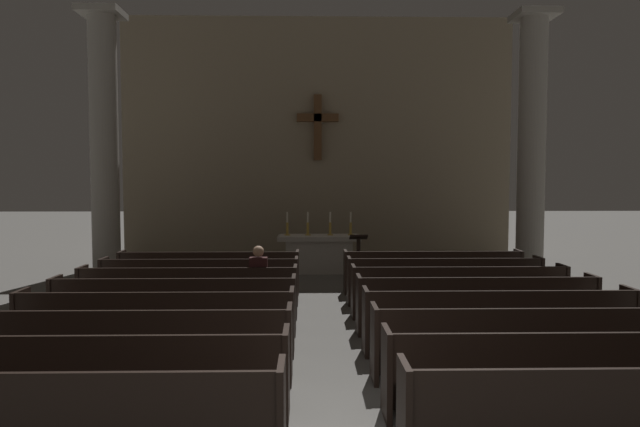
{
  "coord_description": "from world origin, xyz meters",
  "views": [
    {
      "loc": [
        -0.3,
        -4.8,
        2.51
      ],
      "look_at": [
        0.0,
        9.21,
        1.67
      ],
      "focal_mm": 32.14,
      "sensor_mm": 36.0,
      "label": 1
    }
  ],
  "objects_px": {
    "pew_left_row_4": "(157,323)",
    "candlestick_outer_left": "(287,228)",
    "candlestick_outer_right": "(351,228)",
    "lectern": "(358,258)",
    "pew_left_row_2": "(101,375)",
    "pew_right_row_4": "(499,321)",
    "candlestick_inner_left": "(308,228)",
    "pew_right_row_1": "(625,415)",
    "pew_right_row_8": "(432,272)",
    "pew_right_row_7": "(444,280)",
    "lone_worshipper": "(259,280)",
    "column_left_second": "(104,149)",
    "pew_left_row_3": "(133,345)",
    "altar": "(319,253)",
    "pew_left_row_8": "(210,272)",
    "pew_right_row_5": "(476,304)",
    "pew_left_row_6": "(189,292)",
    "pew_right_row_2": "(568,372)",
    "pew_right_row_3": "(528,342)",
    "pew_right_row_6": "(459,291)",
    "pew_left_row_1": "(55,420)",
    "pew_left_row_7": "(200,281)",
    "column_right_second": "(532,150)",
    "candlestick_inner_right": "(330,228)",
    "pew_left_row_5": "(175,306)"
  },
  "relations": [
    {
      "from": "altar",
      "to": "lone_worshipper",
      "type": "bearing_deg",
      "value": -103.35
    },
    {
      "from": "pew_left_row_6",
      "to": "pew_right_row_5",
      "type": "relative_size",
      "value": 1.0
    },
    {
      "from": "pew_left_row_4",
      "to": "candlestick_outer_left",
      "type": "distance_m",
      "value": 7.43
    },
    {
      "from": "pew_left_row_7",
      "to": "pew_right_row_6",
      "type": "relative_size",
      "value": 1.0
    },
    {
      "from": "pew_right_row_7",
      "to": "candlestick_outer_left",
      "type": "distance_m",
      "value": 5.18
    },
    {
      "from": "pew_right_row_8",
      "to": "candlestick_outer_right",
      "type": "relative_size",
      "value": 6.22
    },
    {
      "from": "pew_right_row_6",
      "to": "pew_right_row_7",
      "type": "bearing_deg",
      "value": 90.0
    },
    {
      "from": "pew_left_row_5",
      "to": "candlestick_outer_left",
      "type": "distance_m",
      "value": 6.37
    },
    {
      "from": "pew_right_row_1",
      "to": "candlestick_outer_right",
      "type": "relative_size",
      "value": 6.22
    },
    {
      "from": "pew_left_row_4",
      "to": "pew_left_row_8",
      "type": "height_order",
      "value": "same"
    },
    {
      "from": "pew_right_row_7",
      "to": "pew_right_row_4",
      "type": "bearing_deg",
      "value": -90.0
    },
    {
      "from": "pew_left_row_7",
      "to": "candlestick_inner_left",
      "type": "bearing_deg",
      "value": 61.45
    },
    {
      "from": "pew_left_row_1",
      "to": "pew_left_row_8",
      "type": "relative_size",
      "value": 1.0
    },
    {
      "from": "altar",
      "to": "candlestick_outer_left",
      "type": "relative_size",
      "value": 3.52
    },
    {
      "from": "column_right_second",
      "to": "pew_right_row_5",
      "type": "bearing_deg",
      "value": -119.11
    },
    {
      "from": "column_left_second",
      "to": "candlestick_outer_right",
      "type": "height_order",
      "value": "column_left_second"
    },
    {
      "from": "candlestick_inner_left",
      "to": "column_left_second",
      "type": "bearing_deg",
      "value": -169.59
    },
    {
      "from": "pew_right_row_5",
      "to": "candlestick_outer_right",
      "type": "distance_m",
      "value": 6.37
    },
    {
      "from": "pew_right_row_5",
      "to": "pew_right_row_7",
      "type": "bearing_deg",
      "value": 90.0
    },
    {
      "from": "pew_right_row_3",
      "to": "candlestick_outer_right",
      "type": "bearing_deg",
      "value": 100.83
    },
    {
      "from": "pew_left_row_2",
      "to": "candlestick_inner_left",
      "type": "relative_size",
      "value": 6.22
    },
    {
      "from": "pew_left_row_2",
      "to": "pew_right_row_4",
      "type": "bearing_deg",
      "value": 24.17
    },
    {
      "from": "pew_left_row_3",
      "to": "pew_right_row_7",
      "type": "distance_m",
      "value": 6.56
    },
    {
      "from": "lone_worshipper",
      "to": "pew_left_row_3",
      "type": "bearing_deg",
      "value": -110.7
    },
    {
      "from": "lectern",
      "to": "candlestick_inner_left",
      "type": "bearing_deg",
      "value": 136.32
    },
    {
      "from": "pew_right_row_1",
      "to": "pew_right_row_8",
      "type": "distance_m",
      "value": 7.67
    },
    {
      "from": "pew_left_row_5",
      "to": "pew_right_row_4",
      "type": "distance_m",
      "value": 5.0
    },
    {
      "from": "pew_right_row_1",
      "to": "column_left_second",
      "type": "height_order",
      "value": "column_left_second"
    },
    {
      "from": "pew_left_row_2",
      "to": "column_left_second",
      "type": "height_order",
      "value": "column_left_second"
    },
    {
      "from": "pew_left_row_6",
      "to": "column_left_second",
      "type": "relative_size",
      "value": 0.58
    },
    {
      "from": "pew_right_row_7",
      "to": "candlestick_outer_left",
      "type": "xyz_separation_m",
      "value": [
        -3.29,
        3.94,
        0.73
      ]
    },
    {
      "from": "pew_right_row_2",
      "to": "pew_right_row_3",
      "type": "relative_size",
      "value": 1.0
    },
    {
      "from": "lectern",
      "to": "pew_right_row_5",
      "type": "bearing_deg",
      "value": -73.23
    },
    {
      "from": "candlestick_outer_right",
      "to": "lectern",
      "type": "bearing_deg",
      "value": -84.92
    },
    {
      "from": "lectern",
      "to": "pew_right_row_4",
      "type": "bearing_deg",
      "value": -76.15
    },
    {
      "from": "column_left_second",
      "to": "candlestick_inner_right",
      "type": "bearing_deg",
      "value": 9.32
    },
    {
      "from": "candlestick_outer_left",
      "to": "lone_worshipper",
      "type": "distance_m",
      "value": 5.03
    },
    {
      "from": "column_left_second",
      "to": "column_right_second",
      "type": "bearing_deg",
      "value": 0.0
    },
    {
      "from": "lone_worshipper",
      "to": "pew_left_row_4",
      "type": "bearing_deg",
      "value": -119.4
    },
    {
      "from": "lone_worshipper",
      "to": "pew_right_row_7",
      "type": "bearing_deg",
      "value": 16.24
    },
    {
      "from": "altar",
      "to": "pew_left_row_8",
      "type": "bearing_deg",
      "value": -130.68
    },
    {
      "from": "pew_left_row_4",
      "to": "lectern",
      "type": "height_order",
      "value": "lectern"
    },
    {
      "from": "pew_right_row_7",
      "to": "lone_worshipper",
      "type": "height_order",
      "value": "lone_worshipper"
    },
    {
      "from": "pew_left_row_8",
      "to": "pew_right_row_5",
      "type": "relative_size",
      "value": 1.0
    },
    {
      "from": "column_left_second",
      "to": "lone_worshipper",
      "type": "xyz_separation_m",
      "value": [
        4.15,
        -4.07,
        -2.55
      ]
    },
    {
      "from": "pew_right_row_2",
      "to": "altar",
      "type": "xyz_separation_m",
      "value": [
        -2.44,
        9.41,
        0.06
      ]
    },
    {
      "from": "pew_left_row_6",
      "to": "pew_right_row_8",
      "type": "bearing_deg",
      "value": 24.17
    },
    {
      "from": "pew_left_row_2",
      "to": "candlestick_inner_left",
      "type": "xyz_separation_m",
      "value": [
        2.14,
        9.41,
        0.73
      ]
    },
    {
      "from": "pew_left_row_4",
      "to": "candlestick_inner_right",
      "type": "height_order",
      "value": "candlestick_inner_right"
    },
    {
      "from": "pew_right_row_5",
      "to": "lone_worshipper",
      "type": "bearing_deg",
      "value": 162.63
    }
  ]
}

